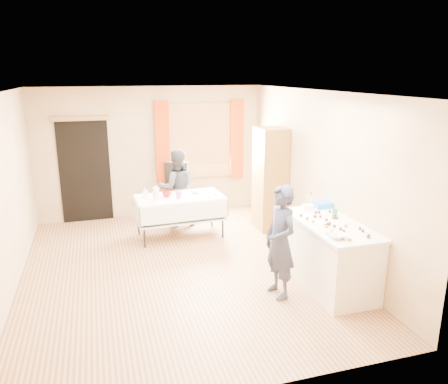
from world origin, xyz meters
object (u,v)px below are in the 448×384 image
object	(u,v)px
party_table	(180,213)
cabinet	(270,179)
counter	(329,254)
woman	(177,188)
girl	(280,242)
chair	(176,202)

from	to	relation	value
party_table	cabinet	bearing A→B (deg)	-3.83
cabinet	counter	distance (m)	2.44
counter	woman	bearing A→B (deg)	116.59
counter	party_table	xyz separation A→B (m)	(-1.60, 2.42, -0.01)
counter	woman	distance (m)	3.43
counter	party_table	world-z (taller)	counter
party_table	girl	world-z (taller)	girl
party_table	girl	size ratio (longest dim) A/B	1.06
party_table	chair	distance (m)	1.05
chair	woman	distance (m)	0.57
counter	woman	world-z (taller)	woman
party_table	girl	distance (m)	2.65
counter	chair	xyz separation A→B (m)	(-1.49, 3.45, -0.12)
cabinet	girl	distance (m)	2.62
party_table	woman	world-z (taller)	woman
cabinet	girl	world-z (taller)	cabinet
girl	woman	distance (m)	3.22
woman	cabinet	bearing A→B (deg)	159.97
cabinet	counter	world-z (taller)	cabinet
cabinet	girl	bearing A→B (deg)	-109.47
party_table	woman	size ratio (longest dim) A/B	1.08
cabinet	party_table	distance (m)	1.78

